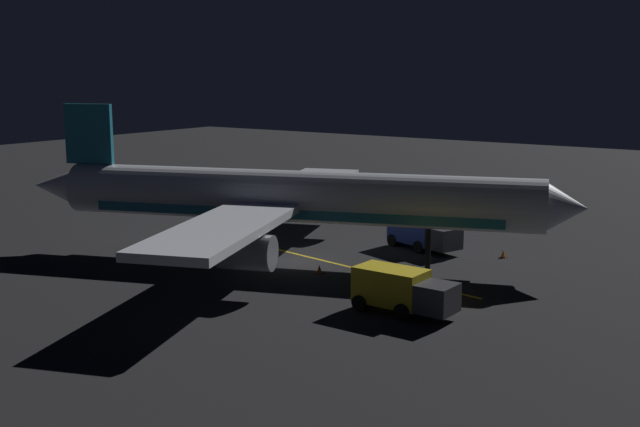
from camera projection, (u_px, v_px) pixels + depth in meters
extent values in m
cube|color=black|center=(296.00, 263.00, 53.63)|extent=(180.00, 180.00, 0.20)
cube|color=gold|center=(351.00, 267.00, 51.96)|extent=(4.05, 20.03, 0.01)
cylinder|color=silver|center=(295.00, 196.00, 52.81)|extent=(14.25, 31.69, 3.45)
cube|color=teal|center=(295.00, 210.00, 52.98)|extent=(12.44, 27.05, 0.62)
cone|color=silver|center=(565.00, 208.00, 48.49)|extent=(4.11, 3.74, 3.38)
cone|color=silver|center=(60.00, 186.00, 57.25)|extent=(4.32, 4.94, 3.10)
cube|color=teal|center=(89.00, 134.00, 55.91)|extent=(1.56, 3.51, 4.23)
cube|color=silver|center=(309.00, 184.00, 62.11)|extent=(15.80, 9.63, 0.50)
cylinder|color=slate|center=(321.00, 203.00, 61.35)|extent=(3.06, 3.72, 2.10)
cube|color=silver|center=(221.00, 229.00, 44.50)|extent=(15.80, 9.63, 0.50)
cylinder|color=slate|center=(246.00, 252.00, 45.17)|extent=(3.06, 3.72, 2.10)
cylinder|color=black|center=(428.00, 249.00, 51.14)|extent=(0.46, 0.46, 2.74)
cylinder|color=black|center=(268.00, 233.00, 55.99)|extent=(0.46, 0.46, 2.74)
cylinder|color=black|center=(249.00, 246.00, 52.06)|extent=(0.46, 0.46, 2.74)
cube|color=gold|center=(391.00, 286.00, 42.38)|extent=(2.22, 3.84, 1.93)
cube|color=#38383D|center=(437.00, 298.00, 40.80)|extent=(2.05, 1.86, 1.50)
cylinder|color=black|center=(412.00, 307.00, 41.79)|extent=(2.34, 0.97, 0.90)
cylinder|color=black|center=(370.00, 299.00, 43.33)|extent=(2.34, 0.97, 0.90)
cube|color=navy|center=(416.00, 228.00, 57.34)|extent=(3.30, 4.45, 2.09)
cube|color=#38383D|center=(444.00, 238.00, 55.10)|extent=(2.48, 2.36, 1.50)
cylinder|color=black|center=(429.00, 245.00, 56.42)|extent=(2.48, 1.62, 0.90)
cylinder|color=black|center=(403.00, 238.00, 58.63)|extent=(2.48, 1.62, 0.90)
cylinder|color=black|center=(445.00, 307.00, 41.87)|extent=(0.32, 0.32, 0.85)
cylinder|color=yellow|center=(445.00, 294.00, 41.73)|extent=(0.40, 0.40, 0.65)
sphere|color=tan|center=(446.00, 285.00, 41.65)|extent=(0.24, 0.24, 0.24)
cone|color=#EA590F|center=(503.00, 254.00, 54.53)|extent=(0.36, 0.36, 0.55)
cube|color=black|center=(503.00, 258.00, 54.58)|extent=(0.50, 0.50, 0.03)
cone|color=#EA590F|center=(413.00, 268.00, 50.68)|extent=(0.36, 0.36, 0.55)
cube|color=black|center=(413.00, 272.00, 50.73)|extent=(0.50, 0.50, 0.03)
cone|color=#EA590F|center=(319.00, 269.00, 50.42)|extent=(0.36, 0.36, 0.55)
cube|color=black|center=(319.00, 273.00, 50.47)|extent=(0.50, 0.50, 0.03)
cone|color=#EA590F|center=(412.00, 294.00, 44.92)|extent=(0.36, 0.36, 0.55)
cube|color=black|center=(412.00, 298.00, 44.97)|extent=(0.50, 0.50, 0.03)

